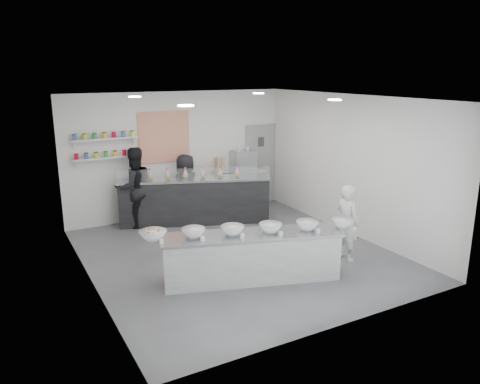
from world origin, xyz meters
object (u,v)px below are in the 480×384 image
Objects in this scene: espresso_ledge at (239,189)px; espresso_machine at (243,160)px; prep_counter at (252,257)px; back_bar at (195,200)px; staff_left at (135,188)px; staff_right at (186,187)px; woman_prep at (347,223)px.

espresso_ledge is 2.27× the size of espresso_machine.
prep_counter is 4.31m from espresso_ledge.
back_bar is (0.38, 3.30, 0.12)m from prep_counter.
staff_left reaches higher than espresso_ledge.
staff_right reaches higher than back_bar.
staff_right is (-1.71, -0.28, -0.45)m from espresso_machine.
espresso_machine is at bearing 177.74° from staff_right.
prep_counter is 3.33m from back_bar.
back_bar reaches higher than prep_counter.
espresso_ledge is at bearing 178.46° from staff_right.
back_bar is at bearing 157.85° from staff_left.
espresso_machine is (1.61, 0.58, 0.71)m from back_bar.
espresso_machine is at bearing 80.50° from prep_counter.
staff_right is (-1.72, 3.68, 0.07)m from woman_prep.
back_bar is 3.76m from woman_prep.
prep_counter is 1.92× the size of staff_right.
woman_prep is 4.07m from staff_right.
espresso_ledge is 0.86× the size of staff_right.
espresso_ledge is 3.98m from woman_prep.
woman_prep is (0.01, -3.97, -0.52)m from espresso_machine.
staff_left reaches higher than woman_prep.
staff_right is (-1.58, -0.28, 0.29)m from espresso_ledge.
espresso_machine reaches higher than prep_counter.
staff_left is (-2.78, -0.18, 0.41)m from espresso_ledge.
prep_counter is 0.88× the size of back_bar.
espresso_ledge is 0.94× the size of woman_prep.
staff_left is at bearing 121.49° from prep_counter.
woman_prep is 4.78m from staff_left.
espresso_machine is (2.00, 3.88, 0.83)m from prep_counter.
staff_right is at bearing 170.20° from staff_left.
espresso_machine is 2.93m from staff_left.
espresso_machine is (0.12, 0.00, 0.74)m from espresso_ledge.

